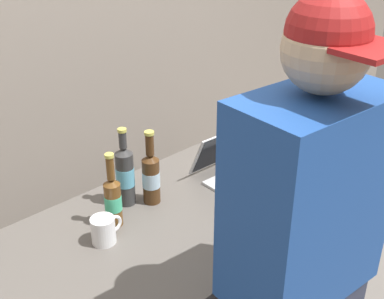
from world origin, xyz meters
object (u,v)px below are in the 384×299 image
at_px(laptop, 238,167).
at_px(beer_bottle_green, 125,174).
at_px(beer_bottle_brown, 151,176).
at_px(beer_bottle_dark, 113,199).
at_px(person_figure, 296,291).
at_px(coffee_mug, 104,230).

relative_size(laptop, beer_bottle_green, 1.04).
relative_size(beer_bottle_brown, beer_bottle_green, 0.95).
bearing_deg(laptop, beer_bottle_dark, 172.16).
height_order(person_figure, coffee_mug, person_figure).
xyz_separation_m(beer_bottle_brown, beer_bottle_green, (-0.08, 0.06, 0.01)).
distance_m(beer_bottle_brown, person_figure, 0.73).
bearing_deg(laptop, person_figure, -126.24).
bearing_deg(beer_bottle_green, person_figure, -89.63).
distance_m(beer_bottle_green, person_figure, 0.78).
xyz_separation_m(beer_bottle_brown, coffee_mug, (-0.28, -0.08, -0.07)).
bearing_deg(beer_bottle_dark, person_figure, -80.12).
relative_size(person_figure, coffee_mug, 14.03).
bearing_deg(beer_bottle_dark, laptop, -7.84).
xyz_separation_m(beer_bottle_green, person_figure, (0.01, -0.78, -0.05)).
xyz_separation_m(person_figure, coffee_mug, (-0.21, 0.64, -0.02)).
relative_size(laptop, person_figure, 0.20).
xyz_separation_m(laptop, beer_bottle_brown, (-0.38, 0.10, 0.07)).
bearing_deg(laptop, beer_bottle_green, 160.62).
relative_size(laptop, beer_bottle_dark, 1.14).
xyz_separation_m(beer_bottle_brown, person_figure, (-0.07, -0.72, -0.04)).
bearing_deg(coffee_mug, beer_bottle_green, 35.23).
bearing_deg(beer_bottle_brown, beer_bottle_dark, -173.37).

